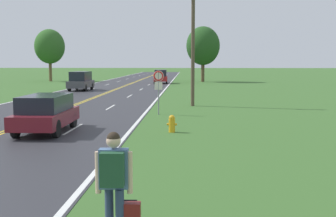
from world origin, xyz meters
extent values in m
cube|color=white|center=(2.72, 16.50, 0.01)|extent=(0.12, 3.00, 0.00)
cube|color=white|center=(2.72, 25.50, 0.01)|extent=(0.12, 3.00, 0.00)
cube|color=white|center=(2.72, 34.50, 0.01)|extent=(0.12, 3.00, 0.00)
cube|color=white|center=(2.72, 43.50, 0.01)|extent=(0.12, 3.00, 0.00)
cube|color=white|center=(2.72, 52.50, 0.01)|extent=(0.12, 3.00, 0.00)
cube|color=white|center=(2.72, 61.50, 0.01)|extent=(0.12, 3.00, 0.00)
cube|color=white|center=(2.72, 70.50, 0.01)|extent=(0.12, 3.00, 0.00)
cube|color=white|center=(2.72, 79.50, 0.01)|extent=(0.12, 3.00, 0.00)
cube|color=white|center=(2.72, 88.50, 0.01)|extent=(0.12, 3.00, 0.00)
cube|color=white|center=(2.72, 97.50, 0.01)|extent=(0.12, 3.00, 0.00)
cube|color=white|center=(2.72, 106.50, 0.01)|extent=(0.12, 3.00, 0.00)
cube|color=white|center=(-2.72, 25.50, 0.01)|extent=(0.12, 3.00, 0.00)
cube|color=white|center=(-2.72, 34.50, 0.01)|extent=(0.12, 3.00, 0.00)
cube|color=white|center=(-2.72, 43.50, 0.01)|extent=(0.12, 3.00, 0.00)
cube|color=white|center=(-2.72, 52.50, 0.01)|extent=(0.12, 3.00, 0.00)
cube|color=white|center=(-2.72, 61.50, 0.01)|extent=(0.12, 3.00, 0.00)
cube|color=white|center=(-2.72, 70.50, 0.01)|extent=(0.12, 3.00, 0.00)
cube|color=white|center=(-2.72, 79.50, 0.01)|extent=(0.12, 3.00, 0.00)
cube|color=white|center=(-2.72, 88.50, 0.01)|extent=(0.12, 3.00, 0.00)
cube|color=white|center=(-2.72, 97.50, 0.01)|extent=(0.12, 3.00, 0.00)
cube|color=white|center=(-2.72, 106.50, 0.01)|extent=(0.12, 3.00, 0.00)
cylinder|color=navy|center=(6.45, 5.22, 0.44)|extent=(0.15, 0.15, 0.88)
cylinder|color=navy|center=(6.66, 5.07, 0.44)|extent=(0.15, 0.15, 0.88)
cube|color=#4C6B93|center=(6.56, 5.15, 1.21)|extent=(0.48, 0.21, 0.66)
sphere|color=beige|center=(6.56, 5.15, 1.68)|extent=(0.24, 0.24, 0.24)
sphere|color=#2D2319|center=(6.56, 5.15, 1.72)|extent=(0.22, 0.22, 0.22)
cylinder|color=beige|center=(6.29, 5.14, 1.15)|extent=(0.10, 0.10, 0.70)
cylinder|color=beige|center=(6.82, 5.15, 1.15)|extent=(0.10, 0.10, 0.70)
cube|color=#1E472D|center=(6.56, 4.95, 1.25)|extent=(0.39, 0.20, 0.56)
cylinder|color=black|center=(6.81, 5.14, 0.68)|extent=(0.26, 0.03, 0.02)
cylinder|color=gold|center=(7.10, 15.96, 0.28)|extent=(0.27, 0.27, 0.55)
sphere|color=gold|center=(7.10, 15.96, 0.61)|extent=(0.26, 0.26, 0.26)
cylinder|color=gold|center=(7.27, 15.96, 0.34)|extent=(0.08, 0.09, 0.09)
cylinder|color=gold|center=(6.92, 15.96, 0.34)|extent=(0.08, 0.09, 0.09)
cylinder|color=gray|center=(6.12, 21.89, 1.21)|extent=(0.07, 0.07, 2.42)
cylinder|color=silver|center=(6.12, 21.87, 2.17)|extent=(0.60, 0.02, 0.60)
torus|color=red|center=(6.12, 21.86, 2.17)|extent=(0.55, 0.07, 0.55)
cube|color=silver|center=(6.12, 21.87, 1.62)|extent=(0.44, 0.02, 0.44)
cylinder|color=brown|center=(8.08, 26.67, 4.00)|extent=(0.24, 0.24, 7.99)
cylinder|color=brown|center=(-13.19, 61.68, 1.67)|extent=(0.45, 0.45, 3.35)
ellipsoid|color=#2D5B23|center=(-13.19, 61.68, 5.27)|extent=(4.51, 4.51, 5.19)
cylinder|color=brown|center=(9.93, 61.02, 1.60)|extent=(0.49, 0.49, 3.21)
ellipsoid|color=#234C1E|center=(9.93, 61.02, 5.30)|extent=(4.92, 4.92, 5.66)
cylinder|color=black|center=(2.63, 14.43, 0.36)|extent=(0.21, 0.72, 0.72)
cylinder|color=black|center=(1.02, 14.39, 0.36)|extent=(0.21, 0.72, 0.72)
cylinder|color=black|center=(2.58, 17.05, 0.36)|extent=(0.21, 0.72, 0.72)
cylinder|color=black|center=(0.97, 17.02, 0.36)|extent=(0.21, 0.72, 0.72)
cube|color=maroon|center=(1.80, 15.72, 0.61)|extent=(1.90, 4.27, 0.58)
cube|color=#1E232D|center=(1.80, 15.72, 1.24)|extent=(1.65, 2.99, 0.67)
cylinder|color=black|center=(-4.10, 42.72, 0.36)|extent=(0.22, 0.72, 0.72)
cylinder|color=black|center=(-2.47, 42.67, 0.36)|extent=(0.22, 0.72, 0.72)
cylinder|color=black|center=(-4.18, 40.16, 0.36)|extent=(0.22, 0.72, 0.72)
cylinder|color=black|center=(-2.55, 40.11, 0.36)|extent=(0.22, 0.72, 0.72)
cube|color=#47474C|center=(-3.32, 41.42, 0.67)|extent=(1.97, 4.18, 0.69)
cube|color=#1E232D|center=(-3.32, 41.42, 1.48)|extent=(1.71, 2.94, 0.95)
cylinder|color=black|center=(4.86, 55.04, 0.39)|extent=(0.24, 0.79, 0.78)
cylinder|color=black|center=(3.24, 54.96, 0.39)|extent=(0.24, 0.79, 0.78)
cylinder|color=black|center=(4.74, 57.53, 0.39)|extent=(0.24, 0.79, 0.78)
cylinder|color=black|center=(3.12, 57.45, 0.39)|extent=(0.24, 0.79, 0.78)
cube|color=#A81E1E|center=(3.99, 56.24, 0.67)|extent=(2.02, 4.11, 0.64)
cube|color=#1E232D|center=(3.99, 56.24, 1.43)|extent=(1.74, 2.89, 0.88)
camera|label=1|loc=(7.77, -1.58, 2.97)|focal=45.00mm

